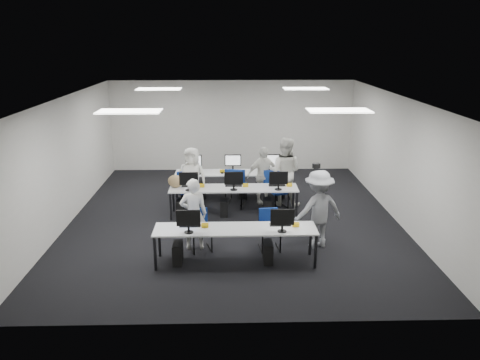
{
  "coord_description": "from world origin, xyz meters",
  "views": [
    {
      "loc": [
        -0.13,
        -10.91,
        4.33
      ],
      "look_at": [
        0.15,
        -0.03,
        1.0
      ],
      "focal_mm": 35.0,
      "sensor_mm": 36.0,
      "label": 1
    }
  ],
  "objects_px": {
    "chair_1": "(269,237)",
    "student_0": "(194,214)",
    "desk_front": "(235,231)",
    "student_2": "(192,178)",
    "chair_0": "(200,237)",
    "chair_5": "(189,194)",
    "chair_3": "(235,195)",
    "chair_4": "(278,198)",
    "desk_mid": "(234,190)",
    "chair_7": "(273,192)",
    "chair_2": "(188,198)",
    "student_3": "(263,176)",
    "chair_6": "(236,192)",
    "photographer": "(318,209)",
    "student_1": "(285,172)"
  },
  "relations": [
    {
      "from": "chair_4",
      "to": "student_0",
      "type": "height_order",
      "value": "student_0"
    },
    {
      "from": "student_1",
      "to": "student_0",
      "type": "bearing_deg",
      "value": 70.35
    },
    {
      "from": "chair_7",
      "to": "student_3",
      "type": "relative_size",
      "value": 0.62
    },
    {
      "from": "chair_3",
      "to": "student_1",
      "type": "xyz_separation_m",
      "value": [
        1.31,
        0.07,
        0.62
      ]
    },
    {
      "from": "chair_3",
      "to": "student_3",
      "type": "bearing_deg",
      "value": 27.33
    },
    {
      "from": "desk_mid",
      "to": "chair_0",
      "type": "xyz_separation_m",
      "value": [
        -0.73,
        -1.98,
        -0.41
      ]
    },
    {
      "from": "chair_1",
      "to": "student_1",
      "type": "distance_m",
      "value": 2.89
    },
    {
      "from": "chair_1",
      "to": "chair_5",
      "type": "height_order",
      "value": "chair_5"
    },
    {
      "from": "chair_4",
      "to": "desk_front",
      "type": "bearing_deg",
      "value": -129.66
    },
    {
      "from": "student_1",
      "to": "photographer",
      "type": "distance_m",
      "value": 2.68
    },
    {
      "from": "student_0",
      "to": "photographer",
      "type": "height_order",
      "value": "photographer"
    },
    {
      "from": "chair_0",
      "to": "chair_7",
      "type": "xyz_separation_m",
      "value": [
        1.82,
        2.88,
        0.03
      ]
    },
    {
      "from": "chair_6",
      "to": "photographer",
      "type": "bearing_deg",
      "value": -39.29
    },
    {
      "from": "desk_mid",
      "to": "photographer",
      "type": "bearing_deg",
      "value": -47.09
    },
    {
      "from": "desk_front",
      "to": "student_0",
      "type": "relative_size",
      "value": 2.05
    },
    {
      "from": "student_0",
      "to": "chair_0",
      "type": "bearing_deg",
      "value": 155.7
    },
    {
      "from": "chair_1",
      "to": "student_0",
      "type": "xyz_separation_m",
      "value": [
        -1.6,
        0.06,
        0.51
      ]
    },
    {
      "from": "chair_0",
      "to": "chair_4",
      "type": "relative_size",
      "value": 1.04
    },
    {
      "from": "desk_front",
      "to": "student_2",
      "type": "xyz_separation_m",
      "value": [
        -1.08,
        3.25,
        0.12
      ]
    },
    {
      "from": "chair_4",
      "to": "chair_5",
      "type": "relative_size",
      "value": 0.84
    },
    {
      "from": "chair_2",
      "to": "student_0",
      "type": "height_order",
      "value": "student_0"
    },
    {
      "from": "desk_front",
      "to": "student_2",
      "type": "height_order",
      "value": "student_2"
    },
    {
      "from": "chair_1",
      "to": "student_0",
      "type": "relative_size",
      "value": 0.55
    },
    {
      "from": "student_3",
      "to": "student_2",
      "type": "bearing_deg",
      "value": 166.85
    },
    {
      "from": "desk_front",
      "to": "chair_3",
      "type": "bearing_deg",
      "value": 89.12
    },
    {
      "from": "student_2",
      "to": "photographer",
      "type": "xyz_separation_m",
      "value": [
        2.85,
        -2.55,
        0.05
      ]
    },
    {
      "from": "chair_0",
      "to": "chair_5",
      "type": "bearing_deg",
      "value": 83.32
    },
    {
      "from": "desk_mid",
      "to": "chair_7",
      "type": "relative_size",
      "value": 3.31
    },
    {
      "from": "desk_front",
      "to": "chair_6",
      "type": "height_order",
      "value": "chair_6"
    },
    {
      "from": "chair_1",
      "to": "student_2",
      "type": "bearing_deg",
      "value": 118.17
    },
    {
      "from": "chair_1",
      "to": "photographer",
      "type": "bearing_deg",
      "value": -0.92
    },
    {
      "from": "student_1",
      "to": "student_3",
      "type": "bearing_deg",
      "value": 7.66
    },
    {
      "from": "chair_1",
      "to": "student_3",
      "type": "distance_m",
      "value": 2.91
    },
    {
      "from": "desk_mid",
      "to": "student_0",
      "type": "height_order",
      "value": "student_0"
    },
    {
      "from": "chair_2",
      "to": "student_2",
      "type": "bearing_deg",
      "value": 37.82
    },
    {
      "from": "chair_1",
      "to": "chair_5",
      "type": "distance_m",
      "value": 3.39
    },
    {
      "from": "chair_5",
      "to": "student_3",
      "type": "distance_m",
      "value": 2.04
    },
    {
      "from": "chair_1",
      "to": "photographer",
      "type": "relative_size",
      "value": 0.51
    },
    {
      "from": "chair_7",
      "to": "chair_6",
      "type": "bearing_deg",
      "value": -164.75
    },
    {
      "from": "desk_front",
      "to": "chair_2",
      "type": "relative_size",
      "value": 3.27
    },
    {
      "from": "chair_1",
      "to": "chair_2",
      "type": "xyz_separation_m",
      "value": [
        -1.91,
        2.48,
        0.04
      ]
    },
    {
      "from": "chair_2",
      "to": "chair_7",
      "type": "bearing_deg",
      "value": -11.21
    },
    {
      "from": "chair_3",
      "to": "photographer",
      "type": "height_order",
      "value": "photographer"
    },
    {
      "from": "desk_mid",
      "to": "chair_3",
      "type": "xyz_separation_m",
      "value": [
        0.05,
        0.68,
        -0.38
      ]
    },
    {
      "from": "desk_front",
      "to": "chair_2",
      "type": "distance_m",
      "value": 3.32
    },
    {
      "from": "chair_3",
      "to": "student_2",
      "type": "relative_size",
      "value": 0.59
    },
    {
      "from": "desk_mid",
      "to": "chair_3",
      "type": "height_order",
      "value": "chair_3"
    },
    {
      "from": "chair_3",
      "to": "chair_7",
      "type": "distance_m",
      "value": 1.06
    },
    {
      "from": "chair_1",
      "to": "student_1",
      "type": "relative_size",
      "value": 0.47
    },
    {
      "from": "chair_6",
      "to": "student_2",
      "type": "xyz_separation_m",
      "value": [
        -1.15,
        -0.27,
        0.49
      ]
    }
  ]
}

